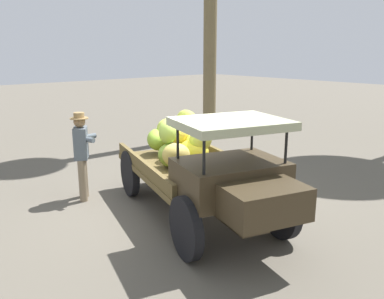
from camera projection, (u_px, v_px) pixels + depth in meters
The scene contains 3 objects.
ground_plane at pixel (180, 208), 7.47m from camera, with size 60.00×60.00×0.00m, color #5E574C.
truck at pixel (202, 166), 6.82m from camera, with size 4.66×2.78×1.90m.
farmer at pixel (82, 151), 7.70m from camera, with size 0.58×0.55×1.72m.
Camera 1 is at (5.40, -4.45, 2.86)m, focal length 37.57 mm.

